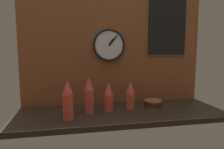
% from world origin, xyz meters
% --- Properties ---
extents(ground_plane, '(1.60, 0.56, 0.04)m').
position_xyz_m(ground_plane, '(0.00, 0.00, -0.02)').
color(ground_plane, black).
extents(wall_tiled_back, '(1.60, 0.03, 1.05)m').
position_xyz_m(wall_tiled_back, '(0.00, 0.27, 0.53)').
color(wall_tiled_back, brown).
rests_on(wall_tiled_back, ground_plane).
extents(cup_stack_center, '(0.07, 0.07, 0.23)m').
position_xyz_m(cup_stack_center, '(-0.10, 0.02, 0.11)').
color(cup_stack_center, '#DB4C3D').
rests_on(cup_stack_center, ground_plane).
extents(cup_stack_center_right, '(0.07, 0.07, 0.23)m').
position_xyz_m(cup_stack_center_right, '(0.09, 0.05, 0.11)').
color(cup_stack_center_right, '#DB4C3D').
rests_on(cup_stack_center_right, ground_plane).
extents(cup_stack_left, '(0.07, 0.07, 0.28)m').
position_xyz_m(cup_stack_left, '(-0.40, -0.12, 0.14)').
color(cup_stack_left, '#DB4C3D').
rests_on(cup_stack_left, ground_plane).
extents(cup_stack_center_left, '(0.07, 0.07, 0.28)m').
position_xyz_m(cup_stack_center_left, '(-0.25, -0.00, 0.14)').
color(cup_stack_center_left, '#DB4C3D').
rests_on(cup_stack_center_left, ground_plane).
extents(bowl_stack_right, '(0.14, 0.14, 0.07)m').
position_xyz_m(bowl_stack_right, '(0.28, 0.02, 0.04)').
color(bowl_stack_right, brown).
rests_on(bowl_stack_right, ground_plane).
extents(wall_clock, '(0.28, 0.03, 0.28)m').
position_xyz_m(wall_clock, '(-0.05, 0.23, 0.52)').
color(wall_clock, white).
extents(menu_board, '(0.39, 0.01, 0.56)m').
position_xyz_m(menu_board, '(0.48, 0.24, 0.70)').
color(menu_board, olive).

